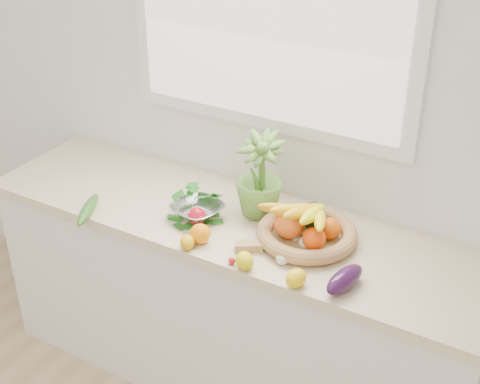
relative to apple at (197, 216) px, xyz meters
The scene contains 19 objects.
back_wall 0.59m from the apple, 76.24° to the left, with size 4.50×0.02×2.70m, color white.
counter_cabinet 0.53m from the apple, 48.10° to the left, with size 2.20×0.58×0.86m, color silver.
countertop 0.16m from the apple, 48.10° to the left, with size 2.24×0.62×0.04m, color beige.
window_pane 0.90m from the apple, 75.02° to the left, with size 1.18×0.01×0.98m, color white.
orange_loose 0.14m from the apple, 50.77° to the right, with size 0.08×0.08×0.08m, color orange.
lemon_a 0.18m from the apple, 68.66° to the right, with size 0.06×0.07×0.06m, color #DEA70C.
lemon_b 0.56m from the apple, 17.40° to the right, with size 0.07×0.09×0.07m, color yellow.
lemon_c 0.36m from the apple, 27.26° to the right, with size 0.07×0.08×0.07m, color #D7CA0B.
apple is the anchor object (origin of this frame).
ginger 0.28m from the apple, 11.56° to the right, with size 0.11×0.04×0.03m, color tan.
garlic_a 0.47m from the apple, ahead, with size 0.06×0.06×0.05m, color white.
garlic_b 0.42m from the apple, 12.89° to the left, with size 0.05×0.05×0.04m, color white.
garlic_c 0.44m from the apple, ahead, with size 0.05×0.05×0.04m, color beige.
eggplant 0.70m from the apple, ahead, with size 0.07×0.20×0.08m, color #2C0E34.
cucumber 0.47m from the apple, 159.15° to the right, with size 0.05×0.26×0.05m, color #1F5418.
radish 0.32m from the apple, 32.06° to the right, with size 0.03×0.03×0.03m, color red.
potted_herb 0.31m from the apple, 47.38° to the left, with size 0.20×0.20×0.36m, color #598C33.
fruit_basket 0.46m from the apple, 14.99° to the left, with size 0.49×0.49×0.19m.
colander_with_spinach 0.05m from the apple, 120.96° to the left, with size 0.25×0.25×0.11m.
Camera 1 is at (1.23, -0.08, 2.38)m, focal length 50.00 mm.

